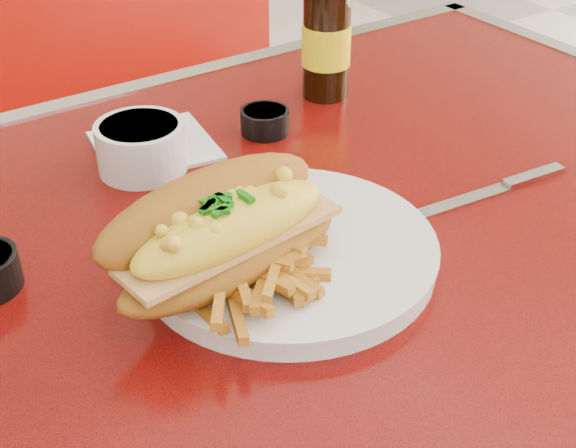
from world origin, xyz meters
TOP-DOWN VIEW (x-y plane):
  - diner_table at (0.00, 0.00)m, footprint 1.23×0.83m
  - booth_bench_far at (0.00, 0.81)m, footprint 1.20×0.51m
  - dinner_plate at (-0.02, -0.03)m, footprint 0.34×0.34m
  - mac_hoagie at (-0.09, -0.03)m, footprint 0.23×0.13m
  - fries_pile at (-0.08, -0.06)m, footprint 0.14×0.14m
  - fork at (0.03, 0.01)m, footprint 0.07×0.12m
  - gravy_ramekin at (-0.06, 0.20)m, footprint 0.11×0.11m
  - sauce_cup_right at (0.10, 0.20)m, footprint 0.06×0.06m
  - beer_bottle at (0.22, 0.24)m, footprint 0.07×0.07m
  - knife at (0.23, -0.05)m, footprint 0.21×0.03m
  - paper_napkin at (-0.02, 0.23)m, footprint 0.14×0.14m

SIDE VIEW (x-z plane):
  - booth_bench_far at x=0.00m, z-range -0.16..0.74m
  - diner_table at x=0.00m, z-range 0.22..0.99m
  - paper_napkin at x=-0.02m, z-range 0.77..0.77m
  - knife at x=0.23m, z-range 0.77..0.78m
  - dinner_plate at x=-0.02m, z-range 0.77..0.79m
  - sauce_cup_right at x=0.10m, z-range 0.77..0.80m
  - fork at x=0.03m, z-range 0.79..0.79m
  - gravy_ramekin at x=-0.06m, z-range 0.77..0.82m
  - fries_pile at x=-0.08m, z-range 0.79..0.82m
  - mac_hoagie at x=-0.09m, z-range 0.78..0.88m
  - beer_bottle at x=0.22m, z-range 0.74..0.98m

